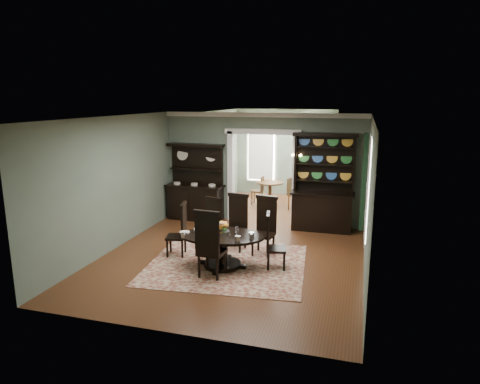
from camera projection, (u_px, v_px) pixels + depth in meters
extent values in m
cube|color=#5D3018|center=(230.00, 260.00, 9.13)|extent=(5.50, 6.00, 0.01)
cube|color=silver|center=(229.00, 118.00, 8.48)|extent=(5.50, 6.00, 0.01)
cube|color=slate|center=(112.00, 184.00, 9.54)|extent=(0.01, 6.00, 3.00)
cube|color=slate|center=(369.00, 200.00, 8.06)|extent=(0.01, 6.00, 3.00)
cube|color=slate|center=(166.00, 236.00, 5.99)|extent=(5.50, 0.01, 3.00)
cube|color=slate|center=(200.00, 166.00, 12.11)|extent=(1.85, 0.01, 3.00)
cube|color=slate|center=(331.00, 172.00, 11.13)|extent=(1.85, 0.01, 3.00)
cube|color=slate|center=(263.00, 122.00, 11.35)|extent=(1.80, 0.01, 0.50)
cube|color=white|center=(263.00, 115.00, 11.26)|extent=(5.50, 0.10, 0.12)
cube|color=#5D3018|center=(274.00, 207.00, 13.59)|extent=(3.50, 3.50, 0.01)
cube|color=silver|center=(276.00, 111.00, 12.93)|extent=(3.50, 3.50, 0.01)
cube|color=slate|center=(222.00, 158.00, 13.73)|extent=(0.01, 3.50, 3.00)
cube|color=slate|center=(333.00, 162.00, 12.79)|extent=(0.01, 3.50, 3.00)
cube|color=slate|center=(285.00, 153.00, 14.90)|extent=(3.50, 0.01, 3.00)
cube|color=white|center=(261.00, 151.00, 15.07)|extent=(1.05, 0.06, 2.20)
cube|color=white|center=(310.00, 152.00, 14.61)|extent=(1.05, 0.06, 2.20)
cube|color=white|center=(231.00, 176.00, 11.91)|extent=(0.14, 0.25, 2.50)
cube|color=white|center=(295.00, 179.00, 11.43)|extent=(0.14, 0.25, 2.50)
cube|color=white|center=(263.00, 132.00, 11.40)|extent=(2.08, 0.25, 0.14)
cube|color=white|center=(368.00, 189.00, 8.61)|extent=(0.02, 1.10, 2.00)
cube|color=white|center=(367.00, 188.00, 8.61)|extent=(0.01, 1.22, 2.12)
cube|color=black|center=(364.00, 182.00, 9.27)|extent=(0.10, 0.35, 2.10)
cube|color=gold|center=(297.00, 158.00, 11.21)|extent=(0.08, 0.05, 0.18)
sphere|color=#FFD88C|center=(293.00, 155.00, 11.08)|extent=(0.07, 0.07, 0.07)
sphere|color=#FFD88C|center=(300.00, 155.00, 11.03)|extent=(0.07, 0.07, 0.07)
cube|color=maroon|center=(227.00, 264.00, 8.88)|extent=(3.44, 3.13, 0.01)
ellipsoid|color=black|center=(222.00, 236.00, 8.63)|extent=(1.86, 1.32, 0.05)
cylinder|color=black|center=(222.00, 238.00, 8.64)|extent=(1.80, 1.80, 0.03)
cylinder|color=black|center=(222.00, 251.00, 8.70)|extent=(0.22, 0.22, 0.60)
cylinder|color=black|center=(222.00, 264.00, 8.76)|extent=(0.76, 0.76, 0.09)
cylinder|color=white|center=(222.00, 232.00, 8.72)|extent=(0.32, 0.32, 0.06)
cube|color=black|center=(209.00, 230.00, 9.86)|extent=(0.50, 0.48, 0.05)
cube|color=black|center=(214.00, 213.00, 9.93)|extent=(0.40, 0.15, 0.69)
cube|color=black|center=(213.00, 199.00, 9.86)|extent=(0.44, 0.18, 0.07)
cylinder|color=black|center=(200.00, 239.00, 9.86)|extent=(0.04, 0.04, 0.40)
cylinder|color=black|center=(211.00, 241.00, 9.70)|extent=(0.04, 0.04, 0.40)
cylinder|color=black|center=(208.00, 235.00, 10.12)|extent=(0.04, 0.04, 0.40)
cylinder|color=black|center=(219.00, 237.00, 9.96)|extent=(0.04, 0.04, 0.40)
cube|color=black|center=(235.00, 231.00, 9.65)|extent=(0.49, 0.47, 0.06)
cube|color=black|center=(238.00, 212.00, 9.75)|extent=(0.45, 0.09, 0.76)
cube|color=black|center=(238.00, 195.00, 9.66)|extent=(0.49, 0.11, 0.08)
cylinder|color=black|center=(225.00, 242.00, 9.60)|extent=(0.05, 0.05, 0.45)
cylinder|color=black|center=(240.00, 243.00, 9.48)|extent=(0.05, 0.05, 0.45)
cylinder|color=black|center=(231.00, 237.00, 9.92)|extent=(0.05, 0.05, 0.45)
cylinder|color=black|center=(245.00, 239.00, 9.80)|extent=(0.05, 0.05, 0.45)
cube|color=black|center=(263.00, 235.00, 9.34)|extent=(0.51, 0.50, 0.06)
cube|color=black|center=(267.00, 215.00, 9.43)|extent=(0.46, 0.11, 0.78)
cube|color=black|center=(267.00, 197.00, 9.35)|extent=(0.50, 0.14, 0.08)
cylinder|color=black|center=(252.00, 246.00, 9.30)|extent=(0.05, 0.05, 0.46)
cylinder|color=black|center=(268.00, 248.00, 9.16)|extent=(0.05, 0.05, 0.46)
cylinder|color=black|center=(258.00, 241.00, 9.62)|extent=(0.05, 0.05, 0.46)
cylinder|color=black|center=(273.00, 243.00, 9.48)|extent=(0.05, 0.05, 0.46)
cube|color=black|center=(176.00, 237.00, 9.32)|extent=(0.48, 0.50, 0.05)
cube|color=black|center=(184.00, 221.00, 9.22)|extent=(0.13, 0.42, 0.71)
cube|color=black|center=(183.00, 205.00, 9.14)|extent=(0.16, 0.46, 0.07)
cylinder|color=black|center=(171.00, 243.00, 9.53)|extent=(0.05, 0.05, 0.42)
cylinder|color=black|center=(167.00, 248.00, 9.21)|extent=(0.05, 0.05, 0.42)
cylinder|color=black|center=(185.00, 244.00, 9.51)|extent=(0.05, 0.05, 0.42)
cylinder|color=black|center=(182.00, 249.00, 9.19)|extent=(0.05, 0.05, 0.42)
cube|color=black|center=(276.00, 249.00, 8.61)|extent=(0.46, 0.47, 0.05)
cube|color=black|center=(268.00, 232.00, 8.55)|extent=(0.12, 0.41, 0.69)
cube|color=black|center=(268.00, 215.00, 8.47)|extent=(0.14, 0.45, 0.07)
cylinder|color=black|center=(284.00, 262.00, 8.49)|extent=(0.04, 0.04, 0.41)
cylinder|color=black|center=(284.00, 256.00, 8.80)|extent=(0.04, 0.04, 0.41)
cylinder|color=black|center=(268.00, 261.00, 8.52)|extent=(0.04, 0.04, 0.41)
cylinder|color=black|center=(269.00, 255.00, 8.83)|extent=(0.04, 0.04, 0.41)
cube|color=black|center=(212.00, 252.00, 8.22)|extent=(0.51, 0.49, 0.06)
cube|color=black|center=(207.00, 235.00, 7.93)|extent=(0.48, 0.08, 0.82)
cube|color=black|center=(207.00, 213.00, 7.84)|extent=(0.53, 0.11, 0.08)
cylinder|color=black|center=(225.00, 262.00, 8.38)|extent=(0.05, 0.05, 0.48)
cylinder|color=black|center=(207.00, 259.00, 8.51)|extent=(0.05, 0.05, 0.48)
cylinder|color=black|center=(217.00, 269.00, 8.03)|extent=(0.05, 0.05, 0.48)
cylinder|color=black|center=(199.00, 266.00, 8.16)|extent=(0.05, 0.05, 0.48)
cube|color=black|center=(195.00, 203.00, 12.07)|extent=(1.55, 0.59, 0.96)
cube|color=black|center=(195.00, 186.00, 11.97)|extent=(1.65, 0.64, 0.05)
cube|color=black|center=(197.00, 164.00, 12.04)|extent=(1.53, 0.14, 1.13)
cube|color=black|center=(196.00, 169.00, 11.97)|extent=(1.49, 0.33, 0.04)
cube|color=black|center=(195.00, 145.00, 11.81)|extent=(1.64, 0.40, 0.08)
cube|color=black|center=(322.00, 212.00, 11.09)|extent=(1.51, 0.55, 0.97)
cube|color=black|center=(323.00, 193.00, 10.98)|extent=(1.62, 0.60, 0.04)
cube|color=black|center=(325.00, 164.00, 11.02)|extent=(1.51, 0.07, 1.47)
cube|color=black|center=(296.00, 163.00, 11.11)|extent=(0.06, 0.28, 1.51)
cube|color=black|center=(354.00, 165.00, 10.72)|extent=(0.06, 0.28, 1.51)
cube|color=black|center=(326.00, 135.00, 10.73)|extent=(1.62, 0.35, 0.09)
cube|color=black|center=(324.00, 181.00, 11.01)|extent=(1.51, 0.29, 0.03)
cube|color=black|center=(324.00, 164.00, 10.92)|extent=(1.51, 0.29, 0.03)
cube|color=black|center=(325.00, 147.00, 10.82)|extent=(1.51, 0.29, 0.03)
cylinder|color=#503116|center=(270.00, 183.00, 13.51)|extent=(0.84, 0.84, 0.04)
cylinder|color=#503116|center=(270.00, 194.00, 13.59)|extent=(0.11, 0.11, 0.74)
cylinder|color=#503116|center=(270.00, 205.00, 13.67)|extent=(0.46, 0.46, 0.06)
cylinder|color=#503116|center=(257.00, 191.00, 13.79)|extent=(0.39, 0.39, 0.04)
cube|color=#503116|center=(262.00, 184.00, 13.69)|extent=(0.04, 0.35, 0.49)
cylinder|color=#503116|center=(254.00, 196.00, 14.01)|extent=(0.04, 0.04, 0.44)
cylinder|color=#503116|center=(252.00, 198.00, 13.76)|extent=(0.04, 0.04, 0.44)
cylinder|color=#503116|center=(262.00, 197.00, 13.92)|extent=(0.04, 0.04, 0.44)
cylinder|color=#503116|center=(260.00, 199.00, 13.67)|extent=(0.04, 0.04, 0.44)
cylinder|color=#503116|center=(295.00, 195.00, 13.08)|extent=(0.41, 0.41, 0.04)
cube|color=#503116|center=(289.00, 186.00, 13.11)|extent=(0.10, 0.37, 0.52)
cylinder|color=#503116|center=(298.00, 204.00, 12.95)|extent=(0.04, 0.04, 0.47)
cylinder|color=#503116|center=(301.00, 202.00, 13.20)|extent=(0.04, 0.04, 0.47)
cylinder|color=#503116|center=(289.00, 203.00, 13.07)|extent=(0.04, 0.04, 0.47)
cylinder|color=#503116|center=(292.00, 201.00, 13.33)|extent=(0.04, 0.04, 0.47)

